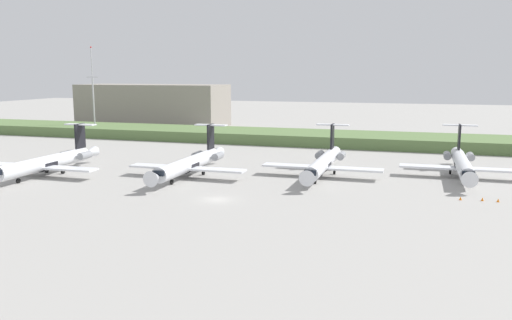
# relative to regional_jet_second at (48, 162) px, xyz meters

# --- Properties ---
(ground_plane) EXTENTS (500.00, 500.00, 0.00)m
(ground_plane) POSITION_rel_regional_jet_second_xyz_m (38.48, 21.06, -2.54)
(ground_plane) COLOR #9E9B96
(grass_berm) EXTENTS (320.00, 20.00, 2.98)m
(grass_berm) POSITION_rel_regional_jet_second_xyz_m (38.48, 61.17, -1.05)
(grass_berm) COLOR #597542
(grass_berm) RESTS_ON ground
(regional_jet_second) EXTENTS (22.81, 31.00, 9.00)m
(regional_jet_second) POSITION_rel_regional_jet_second_xyz_m (0.00, 0.00, 0.00)
(regional_jet_second) COLOR silver
(regional_jet_second) RESTS_ON ground
(regional_jet_third) EXTENTS (22.81, 31.00, 9.00)m
(regional_jet_third) POSITION_rel_regional_jet_second_xyz_m (26.72, 7.12, 0.00)
(regional_jet_third) COLOR silver
(regional_jet_third) RESTS_ON ground
(regional_jet_fourth) EXTENTS (22.81, 31.00, 9.00)m
(regional_jet_fourth) POSITION_rel_regional_jet_second_xyz_m (50.86, 15.23, 0.00)
(regional_jet_fourth) COLOR silver
(regional_jet_fourth) RESTS_ON ground
(regional_jet_fifth) EXTENTS (22.81, 31.00, 9.00)m
(regional_jet_fifth) POSITION_rel_regional_jet_second_xyz_m (76.22, 22.02, 0.00)
(regional_jet_fifth) COLOR silver
(regional_jet_fifth) RESTS_ON ground
(antenna_mast) EXTENTS (4.40, 0.50, 27.96)m
(antenna_mast) POSITION_rel_regional_jet_second_xyz_m (-33.33, 64.14, 8.99)
(antenna_mast) COLOR #B2B2B7
(antenna_mast) RESTS_ON ground
(distant_hangar) EXTENTS (54.98, 20.24, 15.36)m
(distant_hangar) POSITION_rel_regional_jet_second_xyz_m (-26.99, 92.18, 5.14)
(distant_hangar) COLOR gray
(distant_hangar) RESTS_ON ground
(safety_cone_front_marker) EXTENTS (0.44, 0.44, 0.55)m
(safety_cone_front_marker) POSITION_rel_regional_jet_second_xyz_m (74.64, 2.07, -2.26)
(safety_cone_front_marker) COLOR orange
(safety_cone_front_marker) RESTS_ON ground
(safety_cone_mid_marker) EXTENTS (0.44, 0.44, 0.55)m
(safety_cone_mid_marker) POSITION_rel_regional_jet_second_xyz_m (77.83, 2.52, -2.26)
(safety_cone_mid_marker) COLOR orange
(safety_cone_mid_marker) RESTS_ON ground
(safety_cone_rear_marker) EXTENTS (0.44, 0.44, 0.55)m
(safety_cone_rear_marker) POSITION_rel_regional_jet_second_xyz_m (80.04, 2.43, -2.26)
(safety_cone_rear_marker) COLOR orange
(safety_cone_rear_marker) RESTS_ON ground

